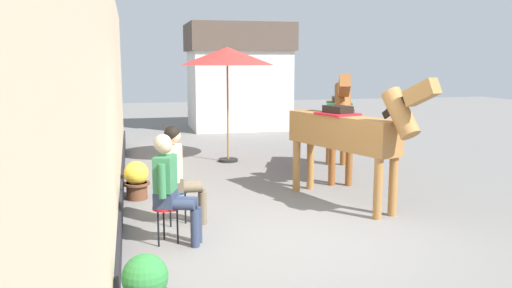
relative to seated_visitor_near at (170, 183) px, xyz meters
name	(u,v)px	position (x,y,z in m)	size (l,w,h in m)	color
ground_plane	(254,184)	(1.75, 2.88, -0.78)	(40.00, 40.00, 0.00)	slate
pub_facade_wall	(105,113)	(-0.80, 1.38, 0.76)	(0.34, 14.00, 3.40)	#CCB793
distant_cottage	(238,75)	(3.15, 11.01, 1.02)	(3.40, 2.60, 3.50)	silver
seated_visitor_near	(170,183)	(0.00, 0.00, 0.00)	(0.61, 0.49, 1.39)	red
seated_visitor_far	(179,170)	(0.18, 0.79, 0.00)	(0.61, 0.49, 1.39)	#194C99
saddled_horse_near	(347,133)	(2.85, 1.19, 0.38)	(1.24, 2.88, 2.06)	#9E6B38
saddled_horse_far	(339,118)	(3.56, 3.19, 0.38)	(1.29, 2.86, 2.06)	brown
flower_planter_farthest	(137,179)	(-0.39, 2.29, -0.44)	(0.43, 0.43, 0.64)	brown
cafe_parasol	(227,57)	(1.69, 5.16, 1.59)	(2.10, 2.10, 2.58)	black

